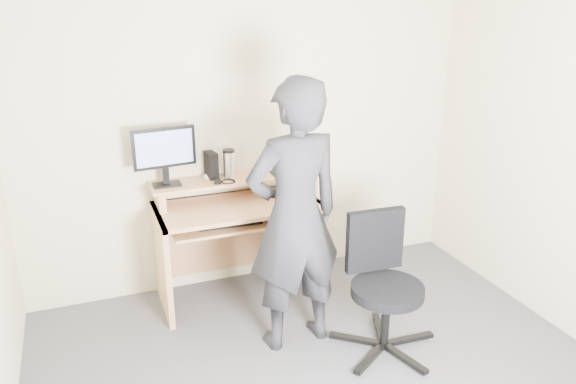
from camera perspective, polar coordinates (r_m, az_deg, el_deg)
back_wall at (r=4.32m, az=-3.86°, el=6.64°), size 3.50×0.02×2.50m
desk at (r=4.28m, az=-5.32°, el=-3.43°), size 1.20×0.60×0.91m
monitor at (r=4.04m, az=-12.44°, el=4.06°), size 0.45×0.13×0.43m
external_drive at (r=4.20m, az=-7.81°, el=2.72°), size 0.09×0.14×0.20m
travel_mug at (r=4.20m, az=-6.01°, el=2.76°), size 0.11×0.11×0.20m
smartphone at (r=4.29m, az=-1.26°, el=1.93°), size 0.08×0.13×0.01m
charger at (r=4.09m, az=-7.20°, el=1.06°), size 0.05×0.04×0.03m
headphones at (r=4.24m, az=-7.43°, el=1.61°), size 0.20×0.20×0.06m
keyboard at (r=4.06m, az=-6.02°, el=-2.96°), size 0.47×0.20×0.03m
mouse at (r=4.15m, az=0.36°, el=-0.80°), size 0.11×0.08×0.04m
office_chair at (r=3.69m, az=9.59°, el=-8.70°), size 0.68×0.71×0.89m
person at (r=3.51m, az=0.68°, el=-2.63°), size 0.69×0.49×1.78m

